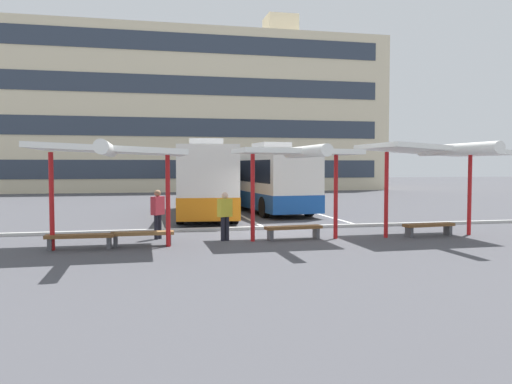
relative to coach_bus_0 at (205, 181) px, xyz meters
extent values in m
plane|color=#47474C|center=(1.74, -7.07, -1.69)|extent=(160.00, 160.00, 0.00)
cube|color=beige|center=(1.74, 28.63, 6.00)|extent=(38.83, 11.65, 15.38)
cube|color=#2D3847|center=(1.74, 22.78, 0.43)|extent=(35.73, 0.08, 1.69)
cube|color=#2D3847|center=(1.74, 22.78, 4.27)|extent=(35.73, 0.08, 1.69)
cube|color=#2D3847|center=(1.74, 22.78, 8.12)|extent=(35.73, 0.08, 1.69)
cube|color=#2D3847|center=(1.74, 22.78, 11.96)|extent=(35.73, 0.08, 1.69)
cube|color=beige|center=(11.44, 28.63, 15.09)|extent=(3.20, 3.20, 2.80)
cube|color=silver|center=(0.00, 0.00, 0.11)|extent=(3.45, 10.42, 3.04)
cube|color=orange|center=(0.00, 0.00, -0.95)|extent=(3.50, 10.46, 0.92)
cube|color=black|center=(0.00, 0.00, 0.48)|extent=(3.41, 9.61, 1.19)
cube|color=black|center=(0.48, 5.06, 0.47)|extent=(2.20, 0.29, 1.82)
cube|color=silver|center=(-0.12, -1.27, 1.81)|extent=(1.70, 2.33, 0.36)
cylinder|color=black|center=(-0.81, 3.61, -1.19)|extent=(0.39, 1.02, 1.00)
cylinder|color=black|center=(1.48, 3.39, -1.19)|extent=(0.39, 1.02, 1.00)
cylinder|color=black|center=(-1.48, -3.39, -1.19)|extent=(0.39, 1.02, 1.00)
cylinder|color=black|center=(0.81, -3.61, -1.19)|extent=(0.39, 1.02, 1.00)
cube|color=silver|center=(3.45, 2.26, 0.09)|extent=(3.29, 10.74, 3.01)
cube|color=#194C9E|center=(3.45, 2.26, -0.99)|extent=(3.33, 10.79, 0.84)
cube|color=black|center=(3.45, 2.26, 0.50)|extent=(3.25, 9.90, 1.10)
cube|color=black|center=(3.04, 7.50, 0.45)|extent=(2.17, 0.25, 1.80)
cube|color=silver|center=(3.55, 0.94, 1.77)|extent=(1.65, 2.31, 0.36)
cylinder|color=black|center=(2.03, 5.85, -1.19)|extent=(0.38, 1.02, 1.00)
cylinder|color=black|center=(4.29, 6.03, -1.19)|extent=(0.38, 1.02, 1.00)
cylinder|color=black|center=(2.61, -1.51, -1.19)|extent=(0.38, 1.02, 1.00)
cylinder|color=black|center=(4.87, -1.33, -1.19)|extent=(0.38, 1.02, 1.00)
cube|color=white|center=(-2.25, 1.18, -1.68)|extent=(0.16, 14.00, 0.01)
cube|color=white|center=(1.74, 1.18, -1.68)|extent=(0.16, 14.00, 0.01)
cube|color=white|center=(5.72, 1.18, -1.68)|extent=(0.16, 14.00, 0.01)
cylinder|color=red|center=(-5.59, -9.34, -0.26)|extent=(0.14, 0.14, 2.86)
cylinder|color=red|center=(-2.25, -9.34, -0.26)|extent=(0.14, 0.14, 2.86)
cube|color=white|center=(-3.92, -9.34, 1.25)|extent=(4.34, 3.24, 0.34)
cylinder|color=white|center=(-3.92, -10.81, 1.22)|extent=(0.36, 4.34, 0.36)
cube|color=brown|center=(-4.82, -9.38, -1.29)|extent=(1.97, 0.48, 0.10)
cube|color=#4C4C51|center=(-5.65, -9.35, -1.51)|extent=(0.13, 0.34, 0.35)
cube|color=#4C4C51|center=(-3.99, -9.40, -1.51)|extent=(0.13, 0.34, 0.35)
cube|color=brown|center=(-3.02, -9.15, -1.29)|extent=(1.89, 0.43, 0.10)
cube|color=#4C4C51|center=(-3.81, -9.14, -1.51)|extent=(0.12, 0.34, 0.35)
cube|color=#4C4C51|center=(-2.22, -9.15, -1.51)|extent=(0.12, 0.34, 0.35)
cylinder|color=red|center=(0.49, -8.84, -0.27)|extent=(0.14, 0.14, 2.84)
cylinder|color=red|center=(3.36, -8.84, -0.27)|extent=(0.14, 0.14, 2.84)
cube|color=white|center=(1.93, -8.84, 1.24)|extent=(3.86, 2.56, 0.20)
cylinder|color=white|center=(1.93, -9.97, 1.21)|extent=(0.36, 3.86, 0.36)
cube|color=brown|center=(1.93, -8.69, -1.29)|extent=(1.98, 0.61, 0.10)
cube|color=#4C4C51|center=(1.10, -8.77, -1.51)|extent=(0.15, 0.35, 0.35)
cube|color=#4C4C51|center=(2.75, -8.61, -1.51)|extent=(0.15, 0.35, 0.35)
cylinder|color=red|center=(5.14, -8.97, -0.22)|extent=(0.14, 0.14, 2.93)
cylinder|color=red|center=(8.34, -8.97, -0.22)|extent=(0.14, 0.14, 2.93)
cube|color=white|center=(6.74, -8.97, 1.33)|extent=(4.20, 3.37, 0.41)
cylinder|color=white|center=(6.74, -10.50, 1.30)|extent=(0.36, 4.20, 0.36)
cube|color=brown|center=(6.74, -9.01, -1.29)|extent=(1.94, 0.62, 0.10)
cube|color=#4C4C51|center=(5.94, -9.09, -1.51)|extent=(0.16, 0.35, 0.35)
cube|color=#4C4C51|center=(7.53, -8.92, -1.51)|extent=(0.16, 0.35, 0.35)
cube|color=#ADADA8|center=(1.74, -5.89, -1.63)|extent=(44.00, 0.24, 0.12)
cylinder|color=black|center=(-0.30, -8.49, -1.29)|extent=(0.14, 0.14, 0.79)
cylinder|color=black|center=(-0.45, -8.56, -1.29)|extent=(0.14, 0.14, 0.79)
cube|color=gold|center=(-0.37, -8.52, -0.60)|extent=(0.51, 0.38, 0.59)
sphere|color=beige|center=(-0.37, -8.52, -0.20)|extent=(0.21, 0.21, 0.21)
cylinder|color=black|center=(-2.46, -7.61, -1.28)|extent=(0.14, 0.14, 0.82)
cylinder|color=black|center=(-2.57, -7.74, -1.28)|extent=(0.14, 0.14, 0.82)
cube|color=#BF333F|center=(-2.51, -7.67, -0.56)|extent=(0.48, 0.50, 0.61)
sphere|color=#936B4C|center=(-2.51, -7.67, -0.14)|extent=(0.22, 0.22, 0.22)
camera|label=1|loc=(-2.99, -25.28, 0.79)|focal=36.41mm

